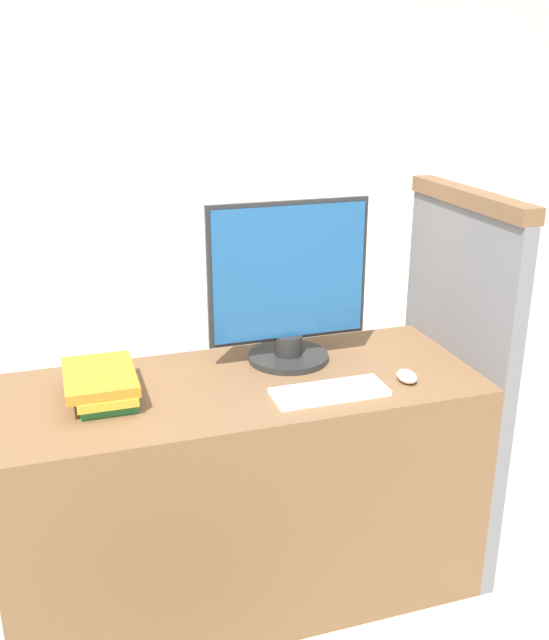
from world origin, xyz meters
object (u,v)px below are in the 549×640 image
at_px(mouse, 407,376).
at_px(monitor, 289,288).
at_px(book_stack, 103,384).
at_px(keyboard, 329,392).

bearing_deg(mouse, monitor, 136.59).
xyz_separation_m(monitor, book_stack, (-0.59, -0.10, -0.20)).
relative_size(mouse, book_stack, 0.28).
xyz_separation_m(mouse, book_stack, (-0.88, 0.17, 0.03)).
distance_m(monitor, mouse, 0.45).
distance_m(monitor, book_stack, 0.63).
height_order(mouse, book_stack, book_stack).
xyz_separation_m(keyboard, book_stack, (-0.62, 0.18, 0.04)).
height_order(keyboard, mouse, mouse).
bearing_deg(book_stack, mouse, -10.66).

